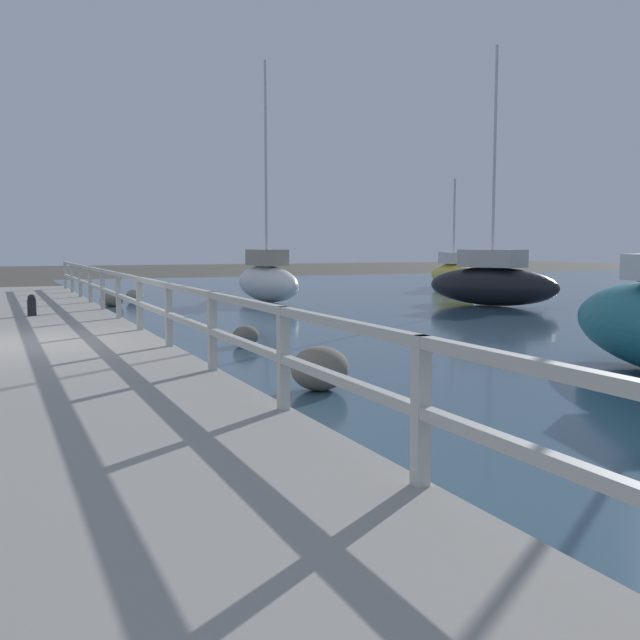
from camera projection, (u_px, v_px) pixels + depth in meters
name	position (u px, v px, depth m)	size (l,w,h in m)	color
ground_plane	(22.00, 361.00, 12.02)	(120.00, 120.00, 0.00)	#4C473D
dock_walkway	(21.00, 352.00, 12.00)	(4.44, 36.00, 0.28)	#9E998E
railing	(153.00, 298.00, 12.78)	(0.10, 32.50, 0.99)	beige
boulder_mid_strip	(246.00, 336.00, 13.83)	(0.49, 0.44, 0.37)	#666056
boulder_near_dock	(135.00, 296.00, 24.38)	(0.57, 0.51, 0.43)	gray
boulder_upstream	(320.00, 368.00, 9.52)	(0.76, 0.68, 0.57)	slate
boulder_water_edge	(106.00, 300.00, 23.55)	(0.39, 0.35, 0.29)	#666056
boulder_downstream	(113.00, 299.00, 22.70)	(0.65, 0.59, 0.49)	slate
mooring_bollard	(32.00, 305.00, 16.77)	(0.19, 0.19, 0.48)	black
sailboat_yellow	(453.00, 274.00, 32.14)	(2.44, 4.92, 4.68)	gold
sailboat_black	(492.00, 282.00, 22.97)	(3.05, 4.67, 7.80)	black
sailboat_white	(267.00, 280.00, 24.66)	(1.20, 4.79, 7.77)	white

